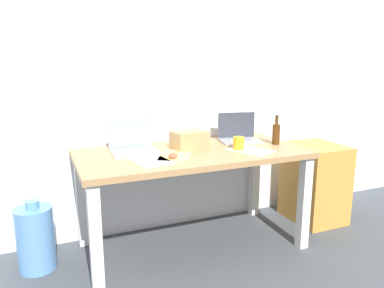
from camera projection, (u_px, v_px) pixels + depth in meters
ground_plane at (192, 245)px, 2.82m from camera, size 8.00×8.00×0.00m
back_wall at (170, 69)px, 2.94m from camera, size 5.20×0.08×2.60m
desk at (192, 164)px, 2.68m from camera, size 1.62×0.79×0.74m
laptop_left at (133, 145)px, 2.60m from camera, size 0.32×0.26×0.23m
laptop_right at (239, 135)px, 2.96m from camera, size 0.34×0.28×0.22m
beer_bottle at (276, 133)px, 2.85m from camera, size 0.06×0.06×0.22m
computer_mouse at (173, 156)px, 2.45m from camera, size 0.10×0.12×0.03m
cardboard_box at (189, 140)px, 2.72m from camera, size 0.27×0.20×0.13m
coffee_mug at (239, 143)px, 2.68m from camera, size 0.08×0.08×0.09m
paper_yellow_folder at (176, 155)px, 2.52m from camera, size 0.32×0.36×0.00m
paper_sheet_front_right at (251, 150)px, 2.66m from camera, size 0.31×0.36×0.00m
paper_sheet_front_left at (151, 161)px, 2.39m from camera, size 0.25×0.32×0.00m
water_cooler_jug at (35, 238)px, 2.46m from camera, size 0.24×0.24×0.48m
filing_cabinet at (315, 183)px, 3.23m from camera, size 0.40×0.48×0.67m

